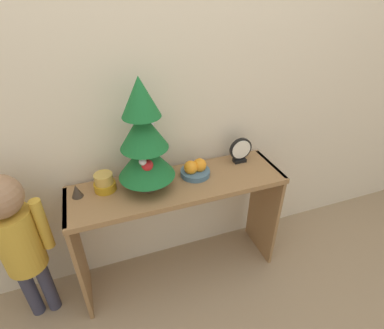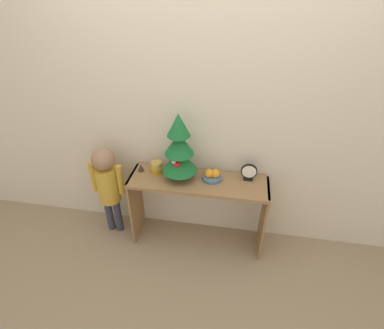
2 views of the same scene
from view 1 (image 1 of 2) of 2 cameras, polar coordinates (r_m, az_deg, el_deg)
name	(u,v)px [view 1 (image 1 of 2)]	position (r m, az deg, el deg)	size (l,w,h in m)	color
ground_plane	(190,290)	(2.01, -0.47, -22.82)	(12.00, 12.00, 0.00)	#997F60
back_wall	(162,69)	(1.57, -5.66, 17.59)	(7.00, 0.05, 2.50)	beige
console_table	(179,205)	(1.71, -2.50, -7.76)	(1.18, 0.35, 0.70)	olive
mini_tree	(144,140)	(1.46, -9.14, 4.68)	(0.29, 0.29, 0.59)	#4C3828
fruit_bowl	(195,169)	(1.66, 0.62, -0.92)	(0.16, 0.16, 0.10)	#476B84
singing_bowl	(104,183)	(1.61, -16.33, -3.36)	(0.11, 0.11, 0.10)	#B78419
desk_clock	(241,151)	(1.78, 9.23, 2.63)	(0.14, 0.04, 0.16)	black
figurine	(76,191)	(1.61, -21.15, -4.73)	(0.06, 0.06, 0.07)	#382D23
child_figure	(16,235)	(1.70, -30.52, -11.55)	(0.30, 0.20, 0.93)	#38384C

